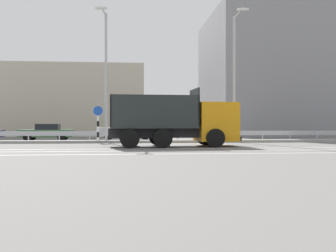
{
  "coord_description": "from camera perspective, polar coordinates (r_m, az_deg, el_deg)",
  "views": [
    {
      "loc": [
        -2.32,
        -24.26,
        1.36
      ],
      "look_at": [
        0.03,
        0.31,
        1.16
      ],
      "focal_mm": 42.0,
      "sensor_mm": 36.0,
      "label": 1
    }
  ],
  "objects": [
    {
      "name": "street_lamp_1",
      "position": [
        27.0,
        -9.04,
        7.93
      ],
      "size": [
        0.72,
        2.18,
        8.78
      ],
      "color": "#ADADB2",
      "rests_on": "ground_plane"
    },
    {
      "name": "street_lamp_2",
      "position": [
        27.75,
        9.69,
        7.83
      ],
      "size": [
        0.71,
        2.79,
        8.74
      ],
      "color": "#ADADB2",
      "rests_on": "ground_plane"
    },
    {
      "name": "parked_car_3",
      "position": [
        30.37,
        -6.01,
        -0.61
      ],
      "size": [
        4.67,
        2.01,
        1.6
      ],
      "rotation": [
        0.0,
        0.0,
        -1.54
      ],
      "color": "#A3A3A8",
      "rests_on": "ground_plane"
    },
    {
      "name": "background_building_1",
      "position": [
        46.21,
        13.16,
        7.07
      ],
      "size": [
        11.55,
        14.95,
        13.36
      ],
      "primitive_type": "cube",
      "color": "gray",
      "rests_on": "ground_plane"
    },
    {
      "name": "lane_strip_2",
      "position": [
        17.21,
        2.5,
        -4.06
      ],
      "size": [
        52.25,
        0.16,
        0.01
      ],
      "primitive_type": "cube",
      "color": "silver",
      "rests_on": "ground_plane"
    },
    {
      "name": "lane_strip_1",
      "position": [
        19.1,
        1.71,
        -3.61
      ],
      "size": [
        52.25,
        0.16,
        0.01
      ],
      "primitive_type": "cube",
      "color": "silver",
      "rests_on": "ground_plane"
    },
    {
      "name": "lane_strip_0",
      "position": [
        20.69,
        1.15,
        -3.29
      ],
      "size": [
        52.25,
        0.16,
        0.01
      ],
      "primitive_type": "cube",
      "color": "silver",
      "rests_on": "ground_plane"
    },
    {
      "name": "background_building_0",
      "position": [
        46.41,
        -14.56,
        3.23
      ],
      "size": [
        17.27,
        14.81,
        7.21
      ],
      "primitive_type": "cube",
      "color": "#B7AD99",
      "rests_on": "ground_plane"
    },
    {
      "name": "median_island",
      "position": [
        26.95,
        -0.51,
        -2.23
      ],
      "size": [
        28.74,
        1.1,
        0.18
      ],
      "primitive_type": "cube",
      "color": "gray",
      "rests_on": "ground_plane"
    },
    {
      "name": "median_road_sign",
      "position": [
        26.91,
        -10.12,
        0.37
      ],
      "size": [
        0.71,
        0.16,
        2.52
      ],
      "color": "white",
      "rests_on": "ground_plane"
    },
    {
      "name": "ground_plane",
      "position": [
        24.4,
        0.01,
        -2.73
      ],
      "size": [
        320.0,
        320.0,
        0.0
      ],
      "primitive_type": "plane",
      "color": "#605E5B"
    },
    {
      "name": "parked_car_2",
      "position": [
        31.02,
        -17.17,
        -0.84
      ],
      "size": [
        3.98,
        1.97,
        1.28
      ],
      "rotation": [
        0.0,
        0.0,
        1.6
      ],
      "color": "#335B33",
      "rests_on": "ground_plane"
    },
    {
      "name": "median_guardrail",
      "position": [
        27.8,
        -0.67,
        -1.16
      ],
      "size": [
        52.25,
        0.09,
        0.78
      ],
      "color": "#9EA0A5",
      "rests_on": "ground_plane"
    },
    {
      "name": "dump_truck",
      "position": [
        22.61,
        3.13,
        0.26
      ],
      "size": [
        7.43,
        2.96,
        3.3
      ],
      "rotation": [
        0.0,
        0.0,
        -1.52
      ],
      "color": "orange",
      "rests_on": "ground_plane"
    }
  ]
}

